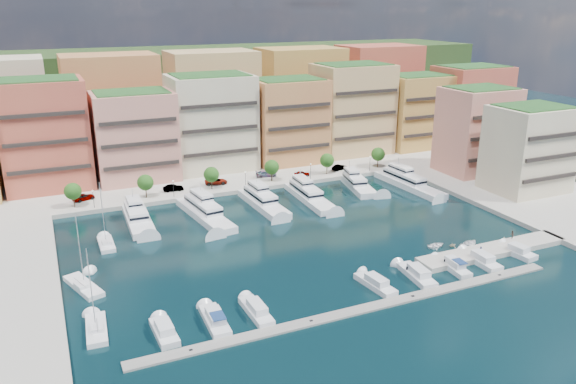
{
  "coord_description": "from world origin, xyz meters",
  "views": [
    {
      "loc": [
        -44.33,
        -94.3,
        44.37
      ],
      "look_at": [
        2.16,
        10.12,
        6.0
      ],
      "focal_mm": 35.0,
      "sensor_mm": 36.0,
      "label": 1
    }
  ],
  "objects_px": {
    "tree_3": "(272,167)",
    "car_0": "(83,197)",
    "cruiser_7": "(453,267)",
    "sailboat_1": "(84,287)",
    "tender_2": "(470,244)",
    "tender_1": "(453,245)",
    "lamppost_3": "(311,168)",
    "cruiser_9": "(517,252)",
    "car_3": "(266,174)",
    "yacht_6": "(407,182)",
    "cruiser_8": "(481,260)",
    "tree_1": "(145,183)",
    "tree_5": "(378,154)",
    "cruiser_6": "(417,275)",
    "tender_0": "(437,245)",
    "lamppost_2": "(245,177)",
    "yacht_4": "(309,196)",
    "person_0": "(481,250)",
    "sailboat_2": "(106,245)",
    "cruiser_5": "(376,284)",
    "cruiser_0": "(164,332)",
    "lamppost_1": "(173,186)",
    "car_2": "(216,181)",
    "lamppost_4": "(370,161)",
    "tree_4": "(327,160)",
    "yacht_5": "(357,184)",
    "cruiser_1": "(215,321)",
    "car_5": "(340,167)",
    "yacht_1": "(138,218)",
    "car_4": "(302,174)",
    "lamppost_0": "(93,196)",
    "person_1": "(512,235)",
    "cruiser_2": "(256,311)",
    "sailboat_0": "(97,330)",
    "tree_2": "(211,175)",
    "tender_3": "(504,239)",
    "car_1": "(173,188)"
  },
  "relations": [
    {
      "from": "tree_3",
      "to": "car_0",
      "type": "relative_size",
      "value": 1.12
    },
    {
      "from": "cruiser_7",
      "to": "sailboat_1",
      "type": "distance_m",
      "value": 63.02
    },
    {
      "from": "tender_2",
      "to": "tender_1",
      "type": "distance_m",
      "value": 3.53
    },
    {
      "from": "lamppost_3",
      "to": "cruiser_9",
      "type": "xyz_separation_m",
      "value": [
        15.45,
        -55.78,
        -3.28
      ]
    },
    {
      "from": "car_3",
      "to": "sailboat_1",
      "type": "bearing_deg",
      "value": 139.55
    },
    {
      "from": "yacht_6",
      "to": "cruiser_8",
      "type": "distance_m",
      "value": 44.98
    },
    {
      "from": "tree_1",
      "to": "tree_5",
      "type": "distance_m",
      "value": 64.0
    },
    {
      "from": "cruiser_6",
      "to": "tender_0",
      "type": "relative_size",
      "value": 2.55
    },
    {
      "from": "lamppost_2",
      "to": "yacht_4",
      "type": "bearing_deg",
      "value": -46.69
    },
    {
      "from": "car_3",
      "to": "person_0",
      "type": "distance_m",
      "value": 63.51
    },
    {
      "from": "sailboat_2",
      "to": "car_0",
      "type": "bearing_deg",
      "value": 93.7
    },
    {
      "from": "tree_3",
      "to": "cruiser_5",
      "type": "distance_m",
      "value": 58.5
    },
    {
      "from": "cruiser_0",
      "to": "sailboat_2",
      "type": "distance_m",
      "value": 35.37
    },
    {
      "from": "sailboat_2",
      "to": "yacht_6",
      "type": "bearing_deg",
      "value": 5.71
    },
    {
      "from": "lamppost_1",
      "to": "car_2",
      "type": "bearing_deg",
      "value": 24.86
    },
    {
      "from": "lamppost_4",
      "to": "cruiser_9",
      "type": "xyz_separation_m",
      "value": [
        -2.55,
        -55.78,
        -3.28
      ]
    },
    {
      "from": "cruiser_0",
      "to": "cruiser_6",
      "type": "relative_size",
      "value": 0.82
    },
    {
      "from": "tree_1",
      "to": "tree_4",
      "type": "xyz_separation_m",
      "value": [
        48.0,
        0.0,
        0.0
      ]
    },
    {
      "from": "yacht_5",
      "to": "cruiser_1",
      "type": "xyz_separation_m",
      "value": [
        -51.53,
        -46.42,
        -0.64
      ]
    },
    {
      "from": "lamppost_2",
      "to": "yacht_5",
      "type": "xyz_separation_m",
      "value": [
        26.56,
        -9.39,
        -2.62
      ]
    },
    {
      "from": "yacht_6",
      "to": "tender_0",
      "type": "bearing_deg",
      "value": -116.77
    },
    {
      "from": "tender_2",
      "to": "yacht_6",
      "type": "bearing_deg",
      "value": -36.16
    },
    {
      "from": "tree_1",
      "to": "cruiser_7",
      "type": "distance_m",
      "value": 72.12
    },
    {
      "from": "cruiser_5",
      "to": "car_5",
      "type": "xyz_separation_m",
      "value": [
        26.45,
        59.92,
        1.21
      ]
    },
    {
      "from": "sailboat_2",
      "to": "car_2",
      "type": "distance_m",
      "value": 39.91
    },
    {
      "from": "yacht_1",
      "to": "cruiser_1",
      "type": "xyz_separation_m",
      "value": [
        3.3,
        -45.14,
        -0.52
      ]
    },
    {
      "from": "yacht_6",
      "to": "car_4",
      "type": "xyz_separation_m",
      "value": [
        -22.0,
        16.2,
        0.49
      ]
    },
    {
      "from": "tender_1",
      "to": "car_0",
      "type": "bearing_deg",
      "value": 44.27
    },
    {
      "from": "lamppost_0",
      "to": "cruiser_8",
      "type": "xyz_separation_m",
      "value": [
        60.81,
        -55.79,
        -3.28
      ]
    },
    {
      "from": "cruiser_0",
      "to": "car_2",
      "type": "distance_m",
      "value": 66.85
    },
    {
      "from": "cruiser_7",
      "to": "person_1",
      "type": "distance_m",
      "value": 18.61
    },
    {
      "from": "lamppost_3",
      "to": "car_0",
      "type": "xyz_separation_m",
      "value": [
        -55.72,
        6.27,
        -1.97
      ]
    },
    {
      "from": "cruiser_9",
      "to": "car_0",
      "type": "height_order",
      "value": "car_0"
    },
    {
      "from": "cruiser_2",
      "to": "sailboat_2",
      "type": "xyz_separation_m",
      "value": [
        -17.48,
        35.2,
        -0.22
      ]
    },
    {
      "from": "sailboat_1",
      "to": "car_2",
      "type": "xyz_separation_m",
      "value": [
        35.62,
        42.25,
        1.48
      ]
    },
    {
      "from": "lamppost_4",
      "to": "person_1",
      "type": "height_order",
      "value": "lamppost_4"
    },
    {
      "from": "sailboat_2",
      "to": "person_0",
      "type": "bearing_deg",
      "value": -28.68
    },
    {
      "from": "yacht_6",
      "to": "tender_2",
      "type": "height_order",
      "value": "yacht_6"
    },
    {
      "from": "tree_5",
      "to": "sailboat_0",
      "type": "distance_m",
      "value": 97.09
    },
    {
      "from": "tree_4",
      "to": "tender_2",
      "type": "distance_m",
      "value": 51.51
    },
    {
      "from": "tree_2",
      "to": "cruiser_7",
      "type": "relative_size",
      "value": 0.67
    },
    {
      "from": "cruiser_9",
      "to": "yacht_1",
      "type": "bearing_deg",
      "value": 143.85
    },
    {
      "from": "lamppost_3",
      "to": "car_4",
      "type": "distance_m",
      "value": 3.9
    },
    {
      "from": "sailboat_1",
      "to": "sailboat_0",
      "type": "bearing_deg",
      "value": -87.97
    },
    {
      "from": "cruiser_0",
      "to": "cruiser_9",
      "type": "relative_size",
      "value": 1.04
    },
    {
      "from": "yacht_6",
      "to": "tender_3",
      "type": "relative_size",
      "value": 14.48
    },
    {
      "from": "tender_2",
      "to": "tender_1",
      "type": "xyz_separation_m",
      "value": [
        -3.42,
        0.86,
        -0.02
      ]
    },
    {
      "from": "lamppost_0",
      "to": "person_1",
      "type": "height_order",
      "value": "lamppost_0"
    },
    {
      "from": "car_1",
      "to": "cruiser_2",
      "type": "bearing_deg",
      "value": -177.9
    },
    {
      "from": "yacht_5",
      "to": "tender_0",
      "type": "relative_size",
      "value": 4.41
    }
  ]
}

